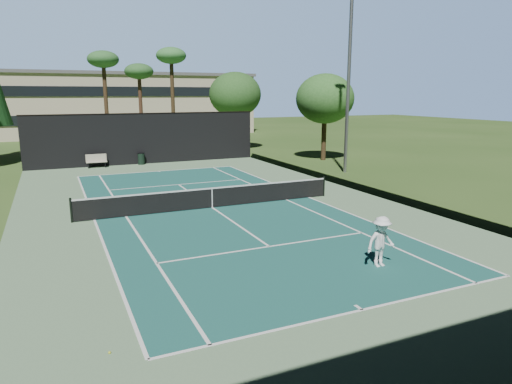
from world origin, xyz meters
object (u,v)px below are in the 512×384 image
Objects in this scene: tennis_ball_a at (110,353)px; park_bench at (96,161)px; tennis_ball_c at (242,192)px; tennis_ball_d at (152,197)px; trash_bin at (141,159)px; tennis_net at (212,197)px; player at (381,242)px; tennis_ball_b at (153,205)px.

park_bench is at bearing 85.18° from tennis_ball_a.
tennis_ball_a is 16.46m from tennis_ball_c.
tennis_ball_a is at bearing -104.93° from tennis_ball_d.
tennis_ball_a is at bearing -101.80° from trash_bin.
tennis_net reaches higher than park_bench.
tennis_ball_a is 15.24m from tennis_ball_d.
tennis_ball_c is 14.52m from park_bench.
park_bench reaches higher than trash_bin.
player is 26.13× the size of tennis_ball_a.
tennis_ball_b is at bearing -99.65° from tennis_ball_d.
tennis_ball_d is at bearing -82.14° from park_bench.
tennis_net is 16.00m from park_bench.
player is 23.19× the size of tennis_ball_d.
park_bench is (2.26, 26.80, 0.51)m from tennis_ball_a.
tennis_ball_b is at bearing 112.22° from player.
tennis_ball_a is at bearing -170.28° from player.
tennis_ball_d is 0.05× the size of park_bench.
park_bench is at bearing 102.64° from player.
tennis_net reaches higher than tennis_ball_a.
tennis_ball_d is at bearing 108.26° from player.
trash_bin is (-0.54, 15.70, -0.08)m from tennis_net.
trash_bin is (5.64, 26.99, 0.45)m from tennis_ball_a.
tennis_ball_d is (-2.25, 3.43, -0.52)m from tennis_net.
park_bench is at bearing 97.86° from tennis_ball_d.
tennis_net is 15.71m from trash_bin.
trash_bin is at bearing 81.84° from tennis_ball_b.
park_bench reaches higher than tennis_ball_b.
player is 12.18m from tennis_ball_c.
tennis_ball_b is (-2.54, 1.73, -0.53)m from tennis_net.
tennis_ball_d is (0.29, 1.71, 0.01)m from tennis_ball_b.
park_bench is (-1.38, 13.78, 0.52)m from tennis_ball_b.
tennis_ball_c reaches higher than tennis_ball_b.
tennis_ball_a is (-6.18, -11.30, -0.53)m from tennis_net.
tennis_ball_b is at bearing -170.67° from tennis_ball_c.
tennis_ball_d is 0.08× the size of trash_bin.
player is at bearing -70.16° from tennis_ball_d.
trash_bin is (1.71, 12.27, 0.44)m from tennis_ball_d.
trash_bin reaches higher than tennis_ball_b.
tennis_ball_c is at bearing 44.01° from tennis_net.
tennis_ball_d is 12.39m from trash_bin.
tennis_ball_c is (0.23, 12.15, -0.79)m from player.
player reaches higher than park_bench.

